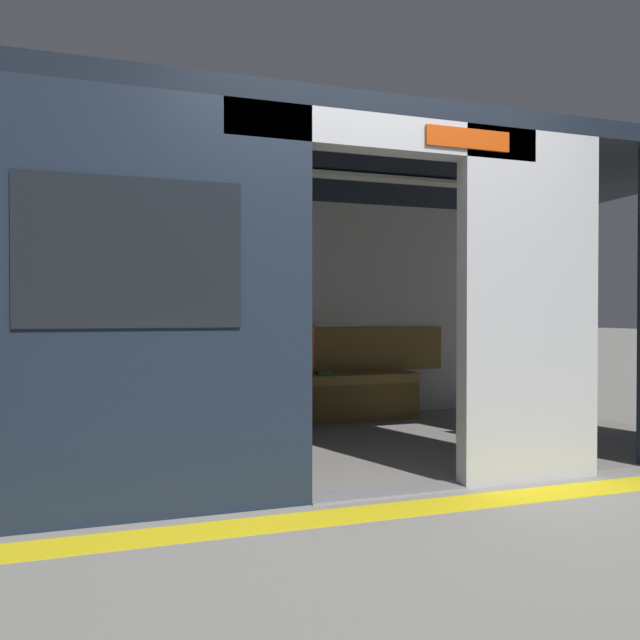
% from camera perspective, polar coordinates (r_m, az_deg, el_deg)
% --- Properties ---
extents(ground_plane, '(60.00, 60.00, 0.00)m').
position_cam_1_polar(ground_plane, '(3.64, 6.55, -16.38)').
color(ground_plane, gray).
extents(platform_edge_strip, '(8.00, 0.24, 0.01)m').
position_cam_1_polar(platform_edge_strip, '(3.38, 8.72, -17.70)').
color(platform_edge_strip, yellow).
rests_on(platform_edge_strip, ground_plane).
extents(train_car, '(6.40, 2.79, 2.33)m').
position_cam_1_polar(train_car, '(4.63, -0.36, 6.60)').
color(train_car, '#ADAFB5').
rests_on(train_car, ground_plane).
extents(bench_seat, '(2.58, 0.44, 0.46)m').
position_cam_1_polar(bench_seat, '(5.68, -2.86, -6.52)').
color(bench_seat, olive).
rests_on(bench_seat, ground_plane).
extents(person_seated, '(0.55, 0.70, 1.19)m').
position_cam_1_polar(person_seated, '(5.59, -3.20, -3.28)').
color(person_seated, '#CC5933').
rests_on(person_seated, ground_plane).
extents(handbag, '(0.26, 0.15, 0.17)m').
position_cam_1_polar(handbag, '(5.63, -7.99, -4.63)').
color(handbag, black).
rests_on(handbag, bench_seat).
extents(book, '(0.17, 0.23, 0.03)m').
position_cam_1_polar(book, '(5.80, 0.41, -5.17)').
color(book, '#33723F').
rests_on(book, bench_seat).
extents(grab_pole_door, '(0.04, 0.04, 2.19)m').
position_cam_1_polar(grab_pole_door, '(3.75, -2.17, 1.13)').
color(grab_pole_door, silver).
rests_on(grab_pole_door, ground_plane).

